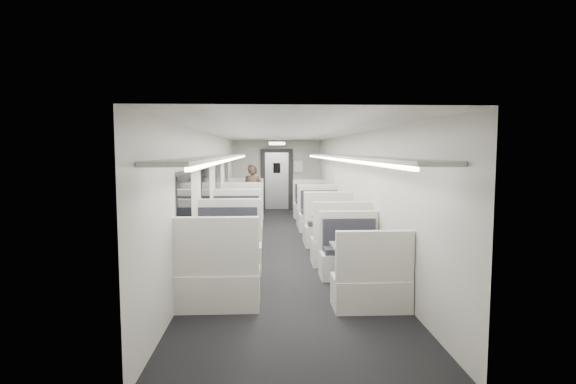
{
  "coord_description": "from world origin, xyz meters",
  "views": [
    {
      "loc": [
        -0.33,
        -9.52,
        2.04
      ],
      "look_at": [
        0.14,
        0.55,
        1.11
      ],
      "focal_mm": 28.0,
      "sensor_mm": 36.0,
      "label": 1
    }
  ],
  "objects": [
    {
      "name": "booth_left_c",
      "position": [
        -1.0,
        -0.71,
        0.4
      ],
      "size": [
        1.1,
        2.23,
        1.19
      ],
      "color": "beige",
      "rests_on": "room"
    },
    {
      "name": "passenger",
      "position": [
        -0.74,
        2.82,
        0.85
      ],
      "size": [
        0.72,
        0.6,
        1.7
      ],
      "primitive_type": "imported",
      "rotation": [
        0.0,
        0.0,
        -0.37
      ],
      "color": "black",
      "rests_on": "room"
    },
    {
      "name": "booth_left_a",
      "position": [
        -1.0,
        3.12,
        0.4
      ],
      "size": [
        1.1,
        2.23,
        1.19
      ],
      "color": "beige",
      "rests_on": "room"
    },
    {
      "name": "luggage_rack_left",
      "position": [
        -1.24,
        -0.3,
        1.92
      ],
      "size": [
        0.46,
        10.4,
        0.09
      ],
      "color": "beige",
      "rests_on": "room"
    },
    {
      "name": "window_b",
      "position": [
        -1.49,
        1.2,
        1.35
      ],
      "size": [
        0.02,
        1.18,
        0.84
      ],
      "primitive_type": "cube",
      "color": "black",
      "rests_on": "room"
    },
    {
      "name": "wall_notice",
      "position": [
        0.75,
        5.92,
        1.5
      ],
      "size": [
        0.32,
        0.02,
        0.4
      ],
      "primitive_type": "cube",
      "color": "white",
      "rests_on": "room"
    },
    {
      "name": "luggage_rack_right",
      "position": [
        1.24,
        -0.3,
        1.92
      ],
      "size": [
        0.46,
        10.4,
        0.09
      ],
      "color": "beige",
      "rests_on": "room"
    },
    {
      "name": "booth_right_c",
      "position": [
        1.0,
        -0.81,
        0.39
      ],
      "size": [
        1.06,
        2.16,
        1.15
      ],
      "color": "beige",
      "rests_on": "room"
    },
    {
      "name": "window_c",
      "position": [
        -1.49,
        -1.0,
        1.35
      ],
      "size": [
        0.02,
        1.18,
        0.84
      ],
      "primitive_type": "cube",
      "color": "black",
      "rests_on": "room"
    },
    {
      "name": "room",
      "position": [
        0.0,
        0.0,
        1.2
      ],
      "size": [
        3.24,
        12.24,
        2.64
      ],
      "color": "black",
      "rests_on": "ground"
    },
    {
      "name": "window_d",
      "position": [
        -1.49,
        -3.2,
        1.35
      ],
      "size": [
        0.02,
        1.18,
        0.84
      ],
      "primitive_type": "cube",
      "color": "black",
      "rests_on": "room"
    },
    {
      "name": "booth_right_a",
      "position": [
        1.0,
        3.32,
        0.38
      ],
      "size": [
        1.06,
        2.14,
        1.15
      ],
      "color": "beige",
      "rests_on": "room"
    },
    {
      "name": "booth_left_d",
      "position": [
        -1.0,
        -2.9,
        0.41
      ],
      "size": [
        1.12,
        2.28,
        1.22
      ],
      "color": "beige",
      "rests_on": "room"
    },
    {
      "name": "booth_left_b",
      "position": [
        -1.0,
        1.52,
        0.4
      ],
      "size": [
        1.1,
        2.23,
        1.19
      ],
      "color": "beige",
      "rests_on": "room"
    },
    {
      "name": "booth_right_d",
      "position": [
        1.0,
        -3.18,
        0.35
      ],
      "size": [
        0.97,
        1.97,
        1.06
      ],
      "color": "beige",
      "rests_on": "room"
    },
    {
      "name": "window_a",
      "position": [
        -1.49,
        3.4,
        1.35
      ],
      "size": [
        0.02,
        1.18,
        0.84
      ],
      "primitive_type": "cube",
      "color": "black",
      "rests_on": "room"
    },
    {
      "name": "vestibule_door",
      "position": [
        0.0,
        5.93,
        1.04
      ],
      "size": [
        1.1,
        0.13,
        2.1
      ],
      "color": "black",
      "rests_on": "room"
    },
    {
      "name": "booth_right_b",
      "position": [
        1.0,
        1.01,
        0.38
      ],
      "size": [
        1.06,
        2.15,
        1.15
      ],
      "color": "beige",
      "rests_on": "room"
    },
    {
      "name": "exit_sign",
      "position": [
        0.0,
        5.44,
        2.28
      ],
      "size": [
        0.62,
        0.12,
        0.16
      ],
      "color": "black",
      "rests_on": "room"
    }
  ]
}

